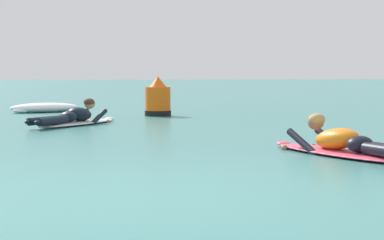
{
  "coord_description": "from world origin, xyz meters",
  "views": [
    {
      "loc": [
        -0.21,
        -6.11,
        1.05
      ],
      "look_at": [
        1.04,
        5.48,
        0.23
      ],
      "focal_mm": 67.55,
      "sensor_mm": 36.0,
      "label": 1
    }
  ],
  "objects": [
    {
      "name": "ground_plane",
      "position": [
        0.0,
        10.0,
        0.0
      ],
      "size": [
        120.0,
        120.0,
        0.0
      ],
      "primitive_type": "plane",
      "color": "#387A75"
    },
    {
      "name": "channel_marker_buoy",
      "position": [
        0.78,
        10.22,
        0.35
      ],
      "size": [
        0.6,
        0.6,
        0.9
      ],
      "color": "#EA5B0F",
      "rests_on": "ground"
    },
    {
      "name": "surfer_near",
      "position": [
        2.57,
        2.32,
        0.14
      ],
      "size": [
        1.44,
        2.63,
        0.54
      ],
      "color": "#E54C66",
      "rests_on": "ground"
    },
    {
      "name": "surfer_far",
      "position": [
        -0.95,
        7.62,
        0.13
      ],
      "size": [
        1.73,
        2.48,
        0.54
      ],
      "color": "white",
      "rests_on": "ground"
    },
    {
      "name": "whitewater_far_band",
      "position": [
        -1.91,
        11.82,
        0.11
      ],
      "size": [
        1.8,
        1.15,
        0.24
      ],
      "color": "white",
      "rests_on": "ground"
    }
  ]
}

